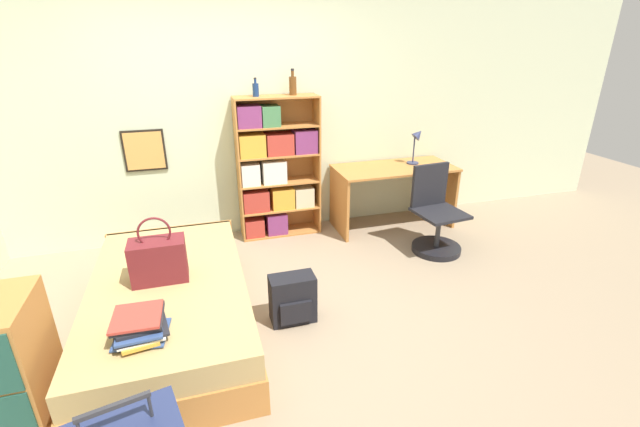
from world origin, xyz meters
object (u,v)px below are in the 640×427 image
Objects in this scene: bottle_green at (256,89)px; desk_chair at (435,225)px; bottle_brown at (293,85)px; bookcase at (273,170)px; backpack at (293,299)px; book_stack_on_bed at (140,326)px; desk at (394,184)px; bed at (171,305)px; desk_lamp at (417,140)px; handbag at (159,260)px.

bottle_green reaches higher than desk_chair.
desk_chair is (1.28, -0.89, -1.36)m from bottle_brown.
bookcase is 1.75m from backpack.
book_stack_on_bed is 0.42× the size of desk_chair.
desk is at bearing -7.13° from bookcase.
desk_lamp reaches higher than bed.
book_stack_on_bed is 3.03m from desk_chair.
bookcase is 1.72× the size of desk_chair.
bed is at bearing -166.70° from desk_chair.
bottle_brown is 2.25m from backpack.
bookcase is at bearing 52.52° from handbag.
desk_chair is (2.62, 0.62, 0.06)m from bed.
book_stack_on_bed is at bearing -143.04° from desk.
bottle_brown reaches higher than bookcase.
handbag is 0.56× the size of desk_chair.
bottle_brown is (1.34, 1.51, 1.42)m from bed.
desk_chair is at bearing 24.35° from backpack.
desk_chair is at bearing 24.41° from book_stack_on_bed.
desk_chair reaches higher than book_stack_on_bed.
backpack is (-0.05, -1.66, -1.41)m from bottle_green.
bottle_green is (1.08, 2.13, 1.09)m from book_stack_on_bed.
desk_chair is at bearing -77.34° from desk.
book_stack_on_bed is at bearing -124.44° from bottle_brown.
bottle_green reaches higher than desk_lamp.
book_stack_on_bed is at bearing -116.93° from bottle_green.
bottle_brown is (0.25, 0.02, 0.89)m from bookcase.
bottle_brown is at bearing 174.96° from desk_lamp.
desk is at bearing -167.41° from desk_lamp.
bookcase is at bearing 60.05° from book_stack_on_bed.
book_stack_on_bed is at bearing -119.95° from bookcase.
bed is 0.71m from book_stack_on_bed.
handbag is at bearing 169.68° from backpack.
desk is 0.76m from desk_chair.
desk_lamp is at bearing 80.06° from desk_chair.
desk_lamp is at bearing -3.65° from bookcase.
desk_lamp reaches higher than backpack.
bottle_brown is at bearing 4.42° from bookcase.
bottle_brown is at bearing 75.50° from backpack.
handbag is at bearing 82.03° from book_stack_on_bed.
bottle_brown reaches higher than desk.
bottle_brown is at bearing 48.48° from bed.
bookcase is at bearing 53.79° from bed.
handbag is at bearing -132.65° from bottle_brown.
bookcase reaches higher than bed.
desk_chair is (0.16, -0.70, -0.24)m from desk.
desk_chair is (1.53, -0.87, -0.47)m from bookcase.
book_stack_on_bed is 2.63m from bottle_green.
bookcase reaches higher than backpack.
desk is (2.47, 1.32, 0.30)m from bed.
desk_lamp is at bearing 34.95° from book_stack_on_bed.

